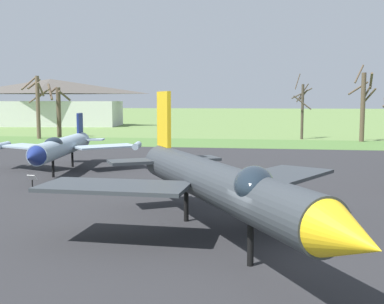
{
  "coord_description": "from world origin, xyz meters",
  "views": [
    {
      "loc": [
        -0.03,
        -14.13,
        5.2
      ],
      "look_at": [
        -4.93,
        16.42,
        1.83
      ],
      "focal_mm": 44.35,
      "sensor_mm": 36.0,
      "label": 1
    }
  ],
  "objects_px": {
    "info_placard_front_left": "(32,180)",
    "jet_fighter_front_left": "(62,146)",
    "jet_fighter_rear_right": "(217,182)",
    "visitor_building": "(51,103)"
  },
  "relations": [
    {
      "from": "jet_fighter_front_left",
      "to": "info_placard_front_left",
      "type": "relative_size",
      "value": 15.61
    },
    {
      "from": "info_placard_front_left",
      "to": "jet_fighter_rear_right",
      "type": "distance_m",
      "value": 14.91
    },
    {
      "from": "info_placard_front_left",
      "to": "jet_fighter_front_left",
      "type": "bearing_deg",
      "value": 98.66
    },
    {
      "from": "jet_fighter_front_left",
      "to": "jet_fighter_rear_right",
      "type": "bearing_deg",
      "value": -49.85
    },
    {
      "from": "jet_fighter_front_left",
      "to": "visitor_building",
      "type": "distance_m",
      "value": 67.39
    },
    {
      "from": "jet_fighter_front_left",
      "to": "info_placard_front_left",
      "type": "bearing_deg",
      "value": -81.34
    },
    {
      "from": "jet_fighter_front_left",
      "to": "jet_fighter_rear_right",
      "type": "relative_size",
      "value": 0.91
    },
    {
      "from": "jet_fighter_front_left",
      "to": "visitor_building",
      "type": "height_order",
      "value": "visitor_building"
    },
    {
      "from": "jet_fighter_front_left",
      "to": "info_placard_front_left",
      "type": "height_order",
      "value": "jet_fighter_front_left"
    },
    {
      "from": "jet_fighter_front_left",
      "to": "visitor_building",
      "type": "bearing_deg",
      "value": 116.17
    }
  ]
}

